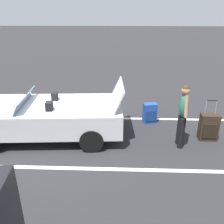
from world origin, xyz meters
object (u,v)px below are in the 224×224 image
suitcase_medium_bright (150,113)px  convertible_car (39,117)px  traveler_person (183,113)px  suitcase_large_black (209,127)px

suitcase_medium_bright → convertible_car: bearing=-84.3°
suitcase_medium_bright → traveler_person: size_ratio=0.38×
traveler_person → suitcase_large_black: bearing=-157.9°
convertible_car → suitcase_medium_bright: size_ratio=6.90×
convertible_car → suitcase_medium_bright: convertible_car is taller
convertible_car → suitcase_medium_bright: (-3.14, -1.00, -0.28)m
convertible_car → traveler_person: bearing=170.6°
convertible_car → suitcase_large_black: (-4.61, 0.02, -0.22)m
convertible_car → suitcase_medium_bright: 3.31m
convertible_car → suitcase_medium_bright: bearing=-166.1°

